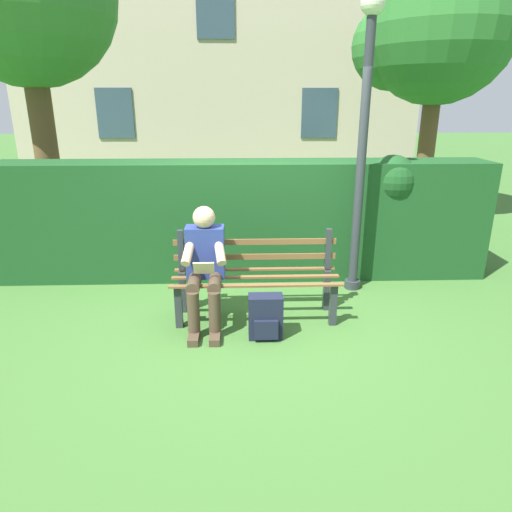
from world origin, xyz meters
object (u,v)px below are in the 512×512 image
Objects in this scene: park_bench at (255,276)px; lamp_post at (364,128)px; backpack at (266,317)px; tree_far at (432,32)px; person_seated at (205,264)px.

lamp_post is at bearing -149.98° from park_bench.
tree_far is (-3.20, -4.87, 3.11)m from backpack.
lamp_post reaches higher than park_bench.
tree_far is 1.46× the size of lamp_post.
lamp_post is at bearing -152.99° from person_seated.
tree_far is 4.47m from lamp_post.
backpack is at bearing 46.46° from lamp_post.
park_bench is 3.97× the size of backpack.
person_seated is at bearing -28.26° from backpack.
person_seated is at bearing 19.11° from park_bench.
person_seated is at bearing 27.01° from lamp_post.
backpack is (-0.58, 0.31, -0.43)m from person_seated.
park_bench is 2.00m from lamp_post.
backpack is 2.34m from lamp_post.
person_seated is 6.50m from tree_far.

